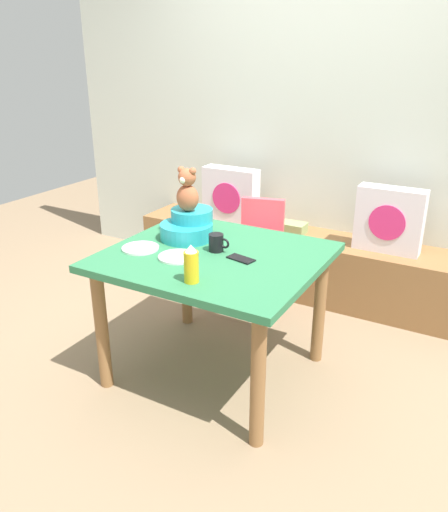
{
  "coord_description": "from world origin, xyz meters",
  "views": [
    {
      "loc": [
        1.28,
        -2.16,
        1.74
      ],
      "look_at": [
        0.0,
        0.1,
        0.69
      ],
      "focal_mm": 35.76,
      "sensor_mm": 36.0,
      "label": 1
    }
  ],
  "objects_px": {
    "ketchup_bottle": "(191,265)",
    "pillow_floral_left": "(231,196)",
    "dining_table": "(215,272)",
    "dinner_plate_far": "(177,257)",
    "highchair": "(259,241)",
    "teddy_bear": "(187,190)",
    "cell_phone": "(241,259)",
    "coffee_mug": "(217,243)",
    "infant_seat_teal": "(188,226)",
    "pillow_floral_right": "(389,220)",
    "dinner_plate_near": "(140,248)",
    "book_stack": "(292,228)"
  },
  "relations": [
    {
      "from": "coffee_mug",
      "to": "cell_phone",
      "type": "distance_m",
      "value": 0.18
    },
    {
      "from": "dining_table",
      "to": "infant_seat_teal",
      "type": "xyz_separation_m",
      "value": [
        -0.26,
        0.14,
        0.18
      ]
    },
    {
      "from": "highchair",
      "to": "dinner_plate_near",
      "type": "xyz_separation_m",
      "value": [
        -0.25,
        -0.96,
        0.22
      ]
    },
    {
      "from": "ketchup_bottle",
      "to": "pillow_floral_left",
      "type": "bearing_deg",
      "value": 112.74
    },
    {
      "from": "dinner_plate_near",
      "to": "ketchup_bottle",
      "type": "bearing_deg",
      "value": -24.59
    },
    {
      "from": "dining_table",
      "to": "teddy_bear",
      "type": "bearing_deg",
      "value": 151.61
    },
    {
      "from": "dinner_plate_far",
      "to": "cell_phone",
      "type": "height_order",
      "value": "dinner_plate_far"
    },
    {
      "from": "highchair",
      "to": "pillow_floral_right",
      "type": "bearing_deg",
      "value": 28.46
    },
    {
      "from": "teddy_bear",
      "to": "cell_phone",
      "type": "height_order",
      "value": "teddy_bear"
    },
    {
      "from": "dinner_plate_near",
      "to": "dinner_plate_far",
      "type": "distance_m",
      "value": 0.24
    },
    {
      "from": "infant_seat_teal",
      "to": "dinner_plate_far",
      "type": "height_order",
      "value": "infant_seat_teal"
    },
    {
      "from": "book_stack",
      "to": "dining_table",
      "type": "xyz_separation_m",
      "value": [
        0.06,
        -1.25,
        0.13
      ]
    },
    {
      "from": "teddy_bear",
      "to": "dinner_plate_far",
      "type": "distance_m",
      "value": 0.41
    },
    {
      "from": "pillow_floral_right",
      "to": "infant_seat_teal",
      "type": "xyz_separation_m",
      "value": [
        -0.89,
        -1.09,
        0.13
      ]
    },
    {
      "from": "coffee_mug",
      "to": "dinner_plate_far",
      "type": "relative_size",
      "value": 0.6
    },
    {
      "from": "book_stack",
      "to": "teddy_bear",
      "type": "bearing_deg",
      "value": -99.96
    },
    {
      "from": "teddy_bear",
      "to": "pillow_floral_left",
      "type": "bearing_deg",
      "value": 106.52
    },
    {
      "from": "dinner_plate_near",
      "to": "dinner_plate_far",
      "type": "relative_size",
      "value": 1.0
    },
    {
      "from": "highchair",
      "to": "dinner_plate_far",
      "type": "distance_m",
      "value": 0.99
    },
    {
      "from": "highchair",
      "to": "ketchup_bottle",
      "type": "relative_size",
      "value": 4.27
    },
    {
      "from": "pillow_floral_left",
      "to": "coffee_mug",
      "type": "xyz_separation_m",
      "value": [
        0.57,
        -1.19,
        0.11
      ]
    },
    {
      "from": "dining_table",
      "to": "dinner_plate_far",
      "type": "height_order",
      "value": "dinner_plate_far"
    },
    {
      "from": "pillow_floral_right",
      "to": "dinner_plate_near",
      "type": "height_order",
      "value": "pillow_floral_right"
    },
    {
      "from": "dining_table",
      "to": "teddy_bear",
      "type": "distance_m",
      "value": 0.48
    },
    {
      "from": "pillow_floral_left",
      "to": "cell_phone",
      "type": "height_order",
      "value": "pillow_floral_left"
    },
    {
      "from": "book_stack",
      "to": "teddy_bear",
      "type": "xyz_separation_m",
      "value": [
        -0.2,
        -1.11,
        0.52
      ]
    },
    {
      "from": "book_stack",
      "to": "ketchup_bottle",
      "type": "distance_m",
      "value": 1.65
    },
    {
      "from": "dining_table",
      "to": "dinner_plate_near",
      "type": "distance_m",
      "value": 0.42
    },
    {
      "from": "pillow_floral_right",
      "to": "highchair",
      "type": "xyz_separation_m",
      "value": [
        -0.77,
        -0.42,
        -0.16
      ]
    },
    {
      "from": "pillow_floral_right",
      "to": "teddy_bear",
      "type": "relative_size",
      "value": 1.76
    },
    {
      "from": "teddy_bear",
      "to": "coffee_mug",
      "type": "height_order",
      "value": "teddy_bear"
    },
    {
      "from": "highchair",
      "to": "dining_table",
      "type": "bearing_deg",
      "value": -81.01
    },
    {
      "from": "dinner_plate_near",
      "to": "dinner_plate_far",
      "type": "height_order",
      "value": "same"
    },
    {
      "from": "pillow_floral_left",
      "to": "highchair",
      "type": "height_order",
      "value": "pillow_floral_left"
    },
    {
      "from": "teddy_bear",
      "to": "cell_phone",
      "type": "xyz_separation_m",
      "value": [
        0.42,
        -0.14,
        -0.27
      ]
    },
    {
      "from": "ketchup_bottle",
      "to": "cell_phone",
      "type": "relative_size",
      "value": 1.28
    },
    {
      "from": "pillow_floral_left",
      "to": "coffee_mug",
      "type": "height_order",
      "value": "pillow_floral_left"
    },
    {
      "from": "pillow_floral_left",
      "to": "infant_seat_teal",
      "type": "bearing_deg",
      "value": -73.47
    },
    {
      "from": "teddy_bear",
      "to": "ketchup_bottle",
      "type": "relative_size",
      "value": 1.35
    },
    {
      "from": "teddy_bear",
      "to": "book_stack",
      "type": "bearing_deg",
      "value": 80.04
    },
    {
      "from": "dining_table",
      "to": "dinner_plate_far",
      "type": "bearing_deg",
      "value": -132.91
    },
    {
      "from": "pillow_floral_right",
      "to": "coffee_mug",
      "type": "bearing_deg",
      "value": -118.5
    },
    {
      "from": "teddy_bear",
      "to": "dinner_plate_near",
      "type": "relative_size",
      "value": 1.25
    },
    {
      "from": "pillow_floral_right",
      "to": "dinner_plate_near",
      "type": "xyz_separation_m",
      "value": [
        -1.02,
        -1.37,
        0.07
      ]
    },
    {
      "from": "ketchup_bottle",
      "to": "teddy_bear",
      "type": "bearing_deg",
      "value": 124.54
    },
    {
      "from": "dinner_plate_far",
      "to": "pillow_floral_left",
      "type": "bearing_deg",
      "value": 107.78
    },
    {
      "from": "dinner_plate_near",
      "to": "pillow_floral_left",
      "type": "bearing_deg",
      "value": 98.16
    },
    {
      "from": "pillow_floral_left",
      "to": "dinner_plate_far",
      "type": "height_order",
      "value": "pillow_floral_left"
    },
    {
      "from": "infant_seat_teal",
      "to": "cell_phone",
      "type": "xyz_separation_m",
      "value": [
        0.42,
        -0.14,
        -0.07
      ]
    },
    {
      "from": "coffee_mug",
      "to": "highchair",
      "type": "bearing_deg",
      "value": 98.74
    }
  ]
}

